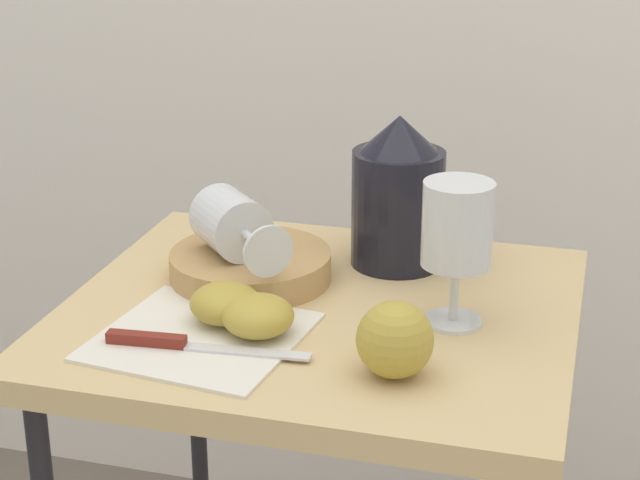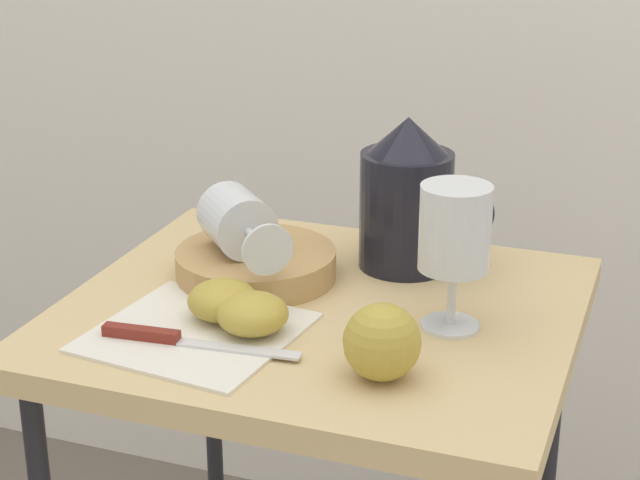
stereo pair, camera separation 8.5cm
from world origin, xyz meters
The scene contains 10 objects.
table centered at (0.00, 0.00, 0.66)m, with size 0.57×0.51×0.73m.
linen_napkin centered at (-0.10, -0.11, 0.73)m, with size 0.20×0.20×0.00m, color silver.
basket_tray centered at (-0.10, 0.05, 0.75)m, with size 0.19×0.19×0.04m, color tan.
pitcher centered at (0.06, 0.15, 0.81)m, with size 0.17×0.11×0.19m.
wine_glass_upright centered at (0.15, -0.01, 0.84)m, with size 0.08×0.08×0.16m.
wine_glass_tipped_near centered at (-0.12, 0.04, 0.80)m, with size 0.15×0.15×0.08m.
apple_half_left centered at (-0.09, -0.07, 0.75)m, with size 0.08×0.08×0.04m, color #B29938.
apple_half_right centered at (-0.04, -0.10, 0.75)m, with size 0.08×0.08×0.04m, color #B29938.
apple_whole centered at (0.11, -0.14, 0.77)m, with size 0.08×0.08×0.08m, color #B29938.
knife centered at (-0.11, -0.15, 0.74)m, with size 0.22×0.03×0.01m.
Camera 2 is at (0.38, -1.04, 1.23)m, focal length 59.91 mm.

